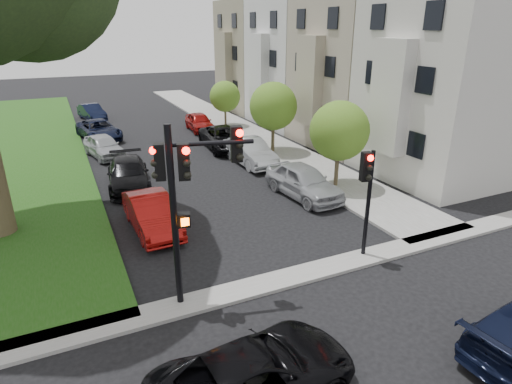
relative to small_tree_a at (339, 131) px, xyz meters
name	(u,v)px	position (x,y,z in m)	size (l,w,h in m)	color
ground	(328,312)	(-6.20, -8.56, -2.95)	(140.00, 140.00, 0.00)	black
grass_strip	(19,147)	(-15.20, 15.44, -2.89)	(8.00, 44.00, 0.12)	#294F1C
sidewalk_right	(233,126)	(0.55, 15.44, -2.89)	(3.50, 44.00, 0.12)	slate
sidewalk_cross	(294,276)	(-6.20, -6.56, -2.89)	(60.00, 1.00, 0.12)	slate
house_a	(454,44)	(6.25, -0.56, 3.98)	(7.70, 7.55, 15.97)	#B9B8B6
house_b	(360,40)	(6.25, 6.94, 3.98)	(7.70, 7.55, 15.97)	gray
house_c	(302,37)	(6.25, 14.44, 3.98)	(7.70, 7.55, 15.97)	#A0A0A0
house_d	(261,35)	(6.25, 21.94, 3.98)	(7.70, 7.55, 15.97)	gray
small_tree_a	(339,131)	(0.00, 0.00, 0.00)	(2.96, 2.96, 4.44)	brown
small_tree_b	(273,106)	(0.00, 7.13, 0.08)	(3.04, 3.04, 4.56)	brown
small_tree_c	(225,96)	(0.00, 15.64, -0.49)	(2.47, 2.47, 3.71)	brown
traffic_signal_main	(187,184)	(-9.57, -6.33, 0.82)	(2.68, 0.80, 5.47)	black
traffic_signal_secondary	(367,185)	(-3.37, -6.37, -0.19)	(0.53, 0.43, 3.97)	black
car_cross_near	(256,374)	(-9.41, -10.41, -2.30)	(2.17, 4.71, 1.31)	black
car_parked_0	(304,181)	(-2.21, -0.44, -2.15)	(1.89, 4.69, 1.60)	#999BA0
car_parked_1	(250,152)	(-2.37, 5.45, -2.19)	(1.62, 4.66, 1.53)	#999BA0
car_parked_2	(224,138)	(-2.54, 9.29, -2.22)	(2.44, 5.30, 1.47)	black
car_parked_3	(200,122)	(-2.38, 15.15, -2.25)	(1.66, 4.11, 1.40)	maroon
car_parked_5	(152,213)	(-9.64, -0.99, -2.23)	(1.54, 4.41, 1.45)	maroon
car_parked_6	(128,174)	(-9.66, 4.47, -2.24)	(2.01, 4.94, 1.43)	black
car_parked_7	(104,146)	(-10.13, 10.75, -2.25)	(1.67, 4.15, 1.41)	#999BA0
car_parked_8	(99,130)	(-9.90, 15.64, -2.25)	(2.32, 5.04, 1.40)	black
car_parked_9	(92,112)	(-9.70, 23.21, -2.27)	(1.44, 4.13, 1.36)	black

